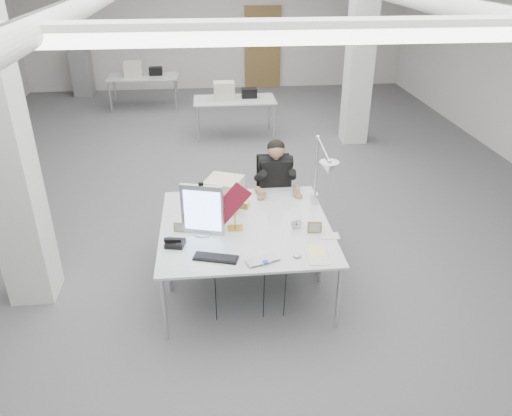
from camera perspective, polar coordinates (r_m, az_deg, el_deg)
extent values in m
cube|color=#545456|center=(7.51, -2.45, 0.62)|extent=(10.00, 14.00, 0.02)
cube|color=silver|center=(13.82, -4.52, 20.01)|extent=(10.00, 0.02, 3.20)
cube|color=white|center=(5.38, -26.71, 5.16)|extent=(0.45, 0.45, 3.20)
cube|color=white|center=(9.79, 11.78, 16.46)|extent=(0.45, 0.45, 3.20)
cube|color=brown|center=(13.91, 0.77, 17.85)|extent=(0.95, 0.08, 2.10)
cube|color=white|center=(2.74, 1.75, 19.06)|extent=(2.80, 0.14, 0.08)
cube|color=silver|center=(4.96, -0.82, -4.62)|extent=(1.80, 0.90, 0.02)
cube|color=silver|center=(5.74, -1.61, 0.13)|extent=(1.80, 0.90, 0.02)
cube|color=silver|center=(10.06, -2.47, 12.26)|extent=(1.60, 0.80, 0.02)
cube|color=silver|center=(12.27, -12.81, 14.42)|extent=(1.60, 0.80, 0.02)
cube|color=gray|center=(13.99, -19.28, 14.56)|extent=(0.45, 0.55, 1.20)
cube|color=#A6A6AA|center=(5.09, -6.17, -0.21)|extent=(0.44, 0.16, 0.55)
cube|color=maroon|center=(5.04, -3.11, 0.30)|extent=(0.47, 0.02, 0.51)
cube|color=black|center=(4.79, -4.62, -5.70)|extent=(0.45, 0.26, 0.02)
imported|color=silver|center=(4.70, 1.07, -6.29)|extent=(0.38, 0.31, 0.03)
ellipsoid|color=silver|center=(4.81, 4.74, -5.47)|extent=(0.10, 0.08, 0.03)
cube|color=black|center=(5.04, -9.22, -4.03)|extent=(0.21, 0.20, 0.05)
cube|color=#AD8D4A|center=(5.26, -8.75, -2.18)|extent=(0.13, 0.06, 0.10)
cube|color=olive|center=(5.22, 6.71, -2.21)|extent=(0.15, 0.05, 0.12)
cylinder|color=#B2B1B6|center=(5.28, 4.61, -1.83)|extent=(0.12, 0.07, 0.11)
cube|color=silver|center=(4.85, 7.08, -5.52)|extent=(0.22, 0.30, 0.01)
cube|color=#FFEE98|center=(4.93, 6.92, -4.84)|extent=(0.17, 0.23, 0.01)
cube|color=silver|center=(5.20, 8.44, -3.17)|extent=(0.20, 0.14, 0.01)
cube|color=beige|center=(5.63, -3.65, 1.68)|extent=(0.49, 0.48, 0.36)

